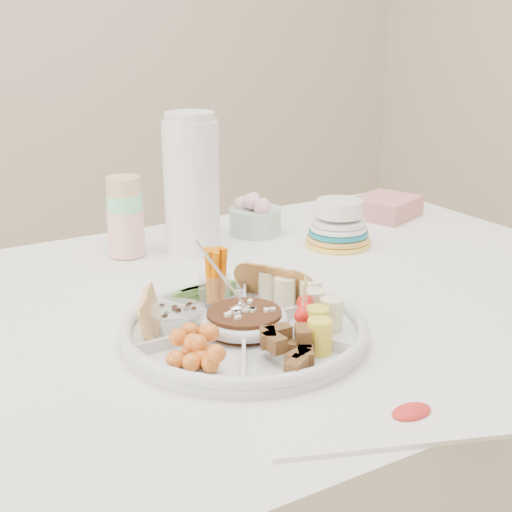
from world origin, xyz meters
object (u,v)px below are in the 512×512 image
dining_table (245,479)px  thermos (192,182)px  party_tray (244,325)px  plate_stack (338,225)px

dining_table → thermos: bearing=82.1°
dining_table → party_tray: bearing=-119.3°
dining_table → party_tray: 0.43m
dining_table → thermos: (0.04, 0.29, 0.53)m
thermos → plate_stack: (0.29, -0.12, -0.10)m
dining_table → plate_stack: size_ratio=10.71×
party_tray → thermos: bearing=74.5°
dining_table → thermos: 0.60m
party_tray → thermos: (0.12, 0.43, 0.13)m
party_tray → thermos: thermos is taller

